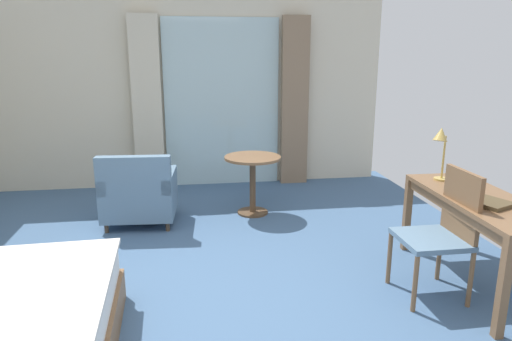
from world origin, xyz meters
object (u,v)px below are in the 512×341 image
at_px(closed_book, 491,203).
at_px(armchair_by_window, 139,194).
at_px(desk_chair, 443,228).
at_px(round_cafe_table, 253,172).
at_px(writing_desk, 481,208).
at_px(desk_lamp, 441,142).

xyz_separation_m(closed_book, armchair_by_window, (-2.74, 1.96, -0.41)).
bearing_deg(closed_book, desk_chair, 145.77).
bearing_deg(round_cafe_table, closed_book, -55.13).
relative_size(desk_chair, armchair_by_window, 1.21).
xyz_separation_m(desk_chair, round_cafe_table, (-1.16, 2.06, -0.04)).
xyz_separation_m(armchair_by_window, round_cafe_table, (1.27, 0.16, 0.17)).
xyz_separation_m(desk_chair, closed_book, (0.32, -0.06, 0.20)).
distance_m(writing_desk, round_cafe_table, 2.48).
bearing_deg(armchair_by_window, desk_lamp, -26.67).
bearing_deg(armchair_by_window, round_cafe_table, 7.24).
height_order(writing_desk, closed_book, closed_book).
bearing_deg(desk_lamp, armchair_by_window, 153.33).
relative_size(desk_chair, desk_lamp, 1.95).
bearing_deg(round_cafe_table, desk_lamp, -46.93).
distance_m(desk_chair, armchair_by_window, 3.09).
xyz_separation_m(closed_book, round_cafe_table, (-1.48, 2.12, -0.24)).
xyz_separation_m(desk_chair, desk_lamp, (0.24, 0.56, 0.55)).
bearing_deg(desk_chair, round_cafe_table, 119.48).
bearing_deg(writing_desk, closed_book, -107.47).
distance_m(writing_desk, armchair_by_window, 3.34).
xyz_separation_m(writing_desk, armchair_by_window, (-2.80, 1.79, -0.31)).
distance_m(desk_lamp, round_cafe_table, 2.14).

